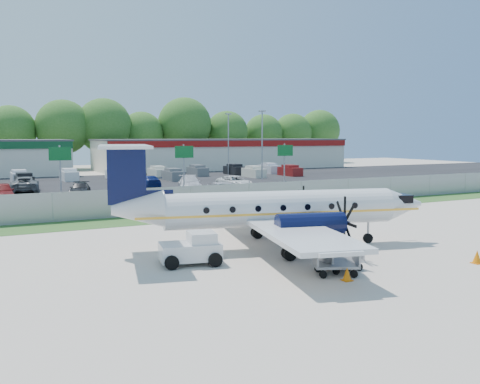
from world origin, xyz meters
name	(u,v)px	position (x,y,z in m)	size (l,w,h in m)	color
ground	(293,246)	(0.00, 0.00, 0.00)	(170.00, 170.00, 0.00)	beige
grass_verge	(202,216)	(0.00, 12.00, 0.01)	(170.00, 4.00, 0.02)	#2D561E
access_road	(168,205)	(0.00, 19.00, 0.01)	(170.00, 8.00, 0.02)	black
parking_lot	(108,185)	(0.00, 40.00, 0.01)	(170.00, 32.00, 0.02)	black
perimeter_fence	(191,199)	(0.00, 14.00, 1.00)	(120.00, 0.06, 1.99)	gray
building_east	(224,154)	(26.00, 61.98, 2.63)	(44.40, 12.40, 5.24)	silver
sign_left	(60,162)	(-8.00, 22.91, 3.61)	(1.80, 0.26, 5.00)	gray
sign_mid	(184,159)	(3.00, 22.91, 3.61)	(1.80, 0.26, 5.00)	gray
sign_right	(285,157)	(14.00, 22.91, 3.61)	(1.80, 0.26, 5.00)	gray
light_pole_ne	(262,140)	(20.00, 38.00, 5.23)	(0.90, 0.35, 9.09)	gray
light_pole_se	(228,140)	(20.00, 48.00, 5.23)	(0.90, 0.35, 9.09)	gray
tree_line	(60,169)	(0.00, 74.00, 0.00)	(112.00, 6.00, 14.00)	#2D5F1B
aircraft	(273,209)	(-1.19, 0.03, 2.06)	(17.49, 17.11, 5.34)	silver
pushback_tug	(193,249)	(-6.20, -1.25, 0.69)	(2.95, 2.38, 1.45)	silver
baggage_cart_near	(336,265)	(-1.66, -5.80, 0.44)	(2.10, 1.74, 0.95)	gray
baggage_cart_far	(340,260)	(-1.00, -5.25, 0.44)	(1.87, 1.18, 0.96)	gray
cone_nose	(477,257)	(5.28, -7.14, 0.29)	(0.43, 0.43, 0.61)	orange
cone_port_wing	(347,274)	(-1.81, -6.71, 0.26)	(0.39, 0.39, 0.55)	orange
cone_starboard_wing	(274,212)	(4.73, 9.69, 0.29)	(0.44, 0.44, 0.62)	orange
road_car_mid	(216,199)	(5.34, 20.90, 0.00)	(2.54, 5.51, 1.53)	silver
road_car_east	(410,192)	(25.88, 17.48, 0.00)	(1.64, 4.09, 1.39)	beige
parked_car_a	(2,201)	(-12.21, 28.18, 0.00)	(1.96, 4.87, 1.66)	maroon
parked_car_b	(80,196)	(-5.24, 29.41, 0.00)	(1.81, 4.46, 1.30)	black
parked_car_c	(126,193)	(-0.68, 29.71, 0.00)	(1.56, 3.88, 1.32)	silver
parked_car_d	(190,191)	(5.98, 28.94, 0.00)	(2.19, 5.38, 1.56)	silver
parked_car_e	(235,189)	(11.27, 28.85, 0.00)	(2.33, 5.05, 1.40)	silver
parked_car_f	(25,192)	(-9.56, 35.69, 0.00)	(2.67, 5.80, 1.61)	#595B5E
parked_car_g	(149,188)	(3.26, 34.33, 0.00)	(1.91, 4.71, 1.37)	navy
far_parking_rows	(98,182)	(0.00, 45.00, 0.00)	(56.00, 10.00, 1.60)	gray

